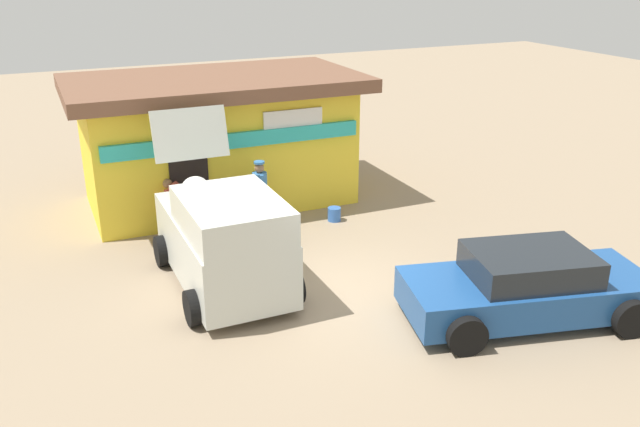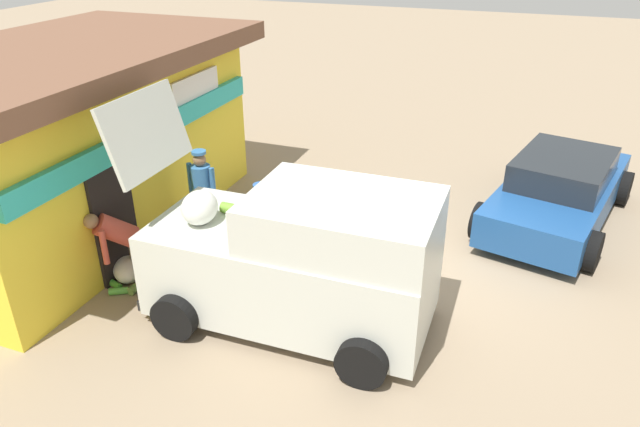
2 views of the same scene
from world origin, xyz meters
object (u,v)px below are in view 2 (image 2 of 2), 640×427
at_px(paint_bucket, 261,192).
at_px(parked_sedan, 559,190).
at_px(customer_bending, 119,239).
at_px(storefront_bar, 71,139).
at_px(unloaded_banana_pile, 127,271).
at_px(vendor_standing, 202,190).
at_px(delivery_van, 300,259).

bearing_deg(paint_bucket, parked_sedan, -78.99).
height_order(parked_sedan, customer_bending, customer_bending).
xyz_separation_m(parked_sedan, paint_bucket, (-1.10, 5.63, -0.45)).
bearing_deg(parked_sedan, storefront_bar, 111.32).
height_order(storefront_bar, customer_bending, storefront_bar).
bearing_deg(customer_bending, unloaded_banana_pile, 27.05).
distance_m(parked_sedan, paint_bucket, 5.76).
bearing_deg(customer_bending, vendor_standing, -13.93).
xyz_separation_m(delivery_van, parked_sedan, (4.52, -3.40, -0.39)).
bearing_deg(paint_bucket, vendor_standing, 173.19).
distance_m(parked_sedan, unloaded_banana_pile, 7.81).
distance_m(parked_sedan, customer_bending, 7.82).
height_order(vendor_standing, paint_bucket, vendor_standing).
xyz_separation_m(storefront_bar, parked_sedan, (3.21, -8.22, -1.07)).
distance_m(storefront_bar, paint_bucket, 3.67).
bearing_deg(unloaded_banana_pile, vendor_standing, -17.06).
bearing_deg(paint_bucket, customer_bending, 169.67).
bearing_deg(storefront_bar, unloaded_banana_pile, -125.14).
bearing_deg(paint_bucket, storefront_bar, 129.23).
height_order(unloaded_banana_pile, paint_bucket, unloaded_banana_pile).
distance_m(customer_bending, paint_bucket, 3.68).
xyz_separation_m(delivery_van, customer_bending, (-0.13, 2.88, -0.18)).
bearing_deg(unloaded_banana_pile, paint_bucket, -11.73).
bearing_deg(delivery_van, vendor_standing, 56.71).
bearing_deg(paint_bucket, delivery_van, -146.92).
relative_size(storefront_bar, paint_bucket, 21.76).
height_order(storefront_bar, delivery_van, storefront_bar).
bearing_deg(parked_sedan, paint_bucket, 101.01).
xyz_separation_m(parked_sedan, vendor_standing, (-2.92, 5.85, 0.35)).
relative_size(storefront_bar, vendor_standing, 4.35).
distance_m(delivery_van, parked_sedan, 5.67).
height_order(storefront_bar, paint_bucket, storefront_bar).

